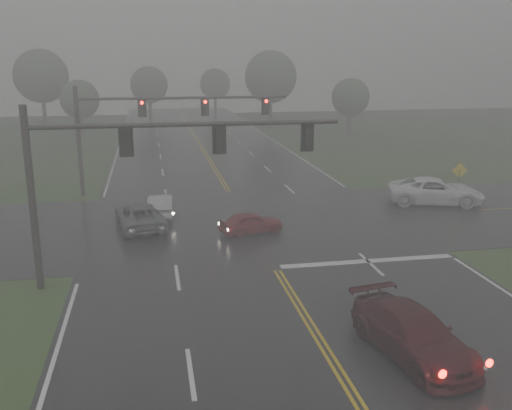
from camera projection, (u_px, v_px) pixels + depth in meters
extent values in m
cube|color=black|center=(253.00, 232.00, 31.58)|extent=(18.00, 160.00, 0.02)
cube|color=black|center=(247.00, 222.00, 33.48)|extent=(120.00, 14.00, 0.02)
cube|color=silver|center=(368.00, 262.00, 27.05)|extent=(8.50, 0.50, 0.01)
imported|color=#390A0F|center=(411.00, 355.00, 18.55)|extent=(3.04, 5.53, 1.52)
imported|color=maroon|center=(251.00, 233.00, 31.41)|extent=(3.74, 2.25, 1.19)
imported|color=#9EA0A6|center=(161.00, 216.00, 34.75)|extent=(1.60, 4.22, 1.37)
imported|color=#505257|center=(141.00, 229.00, 32.27)|extent=(3.13, 5.50, 1.45)
imported|color=white|center=(434.00, 204.00, 37.73)|extent=(6.70, 4.49, 1.71)
cylinder|color=black|center=(32.00, 200.00, 22.98)|extent=(0.30, 0.30, 7.63)
cylinder|color=black|center=(25.00, 126.00, 22.24)|extent=(0.19, 0.19, 0.85)
cylinder|color=black|center=(189.00, 124.00, 23.38)|extent=(12.77, 0.19, 0.19)
cube|color=black|center=(126.00, 141.00, 23.09)|extent=(0.36, 0.30, 1.11)
cube|color=black|center=(126.00, 141.00, 23.25)|extent=(0.58, 0.03, 1.33)
cube|color=black|center=(220.00, 139.00, 23.77)|extent=(0.36, 0.30, 1.11)
cube|color=black|center=(219.00, 138.00, 23.93)|extent=(0.58, 0.03, 1.33)
cube|color=black|center=(308.00, 137.00, 24.45)|extent=(0.36, 0.30, 1.11)
cube|color=black|center=(307.00, 136.00, 24.61)|extent=(0.58, 0.03, 1.33)
cylinder|color=black|center=(79.00, 142.00, 38.97)|extent=(0.29, 0.29, 7.57)
cylinder|color=black|center=(76.00, 98.00, 38.23)|extent=(0.19, 0.19, 0.84)
cylinder|color=black|center=(184.00, 98.00, 39.53)|extent=(14.49, 0.19, 0.19)
cube|color=black|center=(142.00, 108.00, 39.17)|extent=(0.36, 0.29, 1.10)
cube|color=black|center=(142.00, 107.00, 39.33)|extent=(0.58, 0.03, 1.31)
cylinder|color=#FF0C05|center=(142.00, 103.00, 38.93)|extent=(0.23, 0.06, 0.23)
cube|color=black|center=(205.00, 107.00, 39.94)|extent=(0.36, 0.29, 1.10)
cube|color=black|center=(205.00, 107.00, 40.10)|extent=(0.58, 0.03, 1.31)
cylinder|color=#FF0C05|center=(205.00, 102.00, 39.70)|extent=(0.23, 0.06, 0.23)
cube|color=black|center=(266.00, 106.00, 40.71)|extent=(0.36, 0.29, 1.10)
cube|color=black|center=(265.00, 106.00, 40.87)|extent=(0.58, 0.03, 1.31)
cylinder|color=#FF0C05|center=(266.00, 101.00, 40.47)|extent=(0.23, 0.06, 0.23)
cylinder|color=black|center=(458.00, 185.00, 38.53)|extent=(0.07, 0.07, 2.04)
cube|color=gold|center=(460.00, 170.00, 38.30)|extent=(1.06, 0.23, 1.07)
cylinder|color=#382F24|center=(82.00, 126.00, 69.17)|extent=(0.51, 0.51, 2.62)
sphere|color=#384A31|center=(80.00, 99.00, 68.36)|extent=(4.67, 4.67, 4.67)
cylinder|color=#382F24|center=(270.00, 113.00, 78.46)|extent=(0.51, 0.51, 3.97)
sphere|color=#384A31|center=(271.00, 77.00, 77.24)|extent=(7.06, 7.06, 7.06)
cylinder|color=#382F24|center=(150.00, 110.00, 86.70)|extent=(0.50, 0.50, 3.13)
sphere|color=#384A31|center=(149.00, 85.00, 85.74)|extent=(5.57, 5.57, 5.57)
cylinder|color=#382F24|center=(349.00, 123.00, 71.95)|extent=(0.60, 0.60, 2.66)
sphere|color=#384A31|center=(351.00, 97.00, 71.13)|extent=(4.73, 4.73, 4.73)
cylinder|color=#382F24|center=(45.00, 113.00, 77.74)|extent=(0.51, 0.51, 4.04)
sphere|color=#384A31|center=(41.00, 76.00, 76.50)|extent=(7.19, 7.19, 7.19)
cylinder|color=#382F24|center=(216.00, 105.00, 97.93)|extent=(0.51, 0.51, 2.92)
sphere|color=#384A31|center=(215.00, 84.00, 97.04)|extent=(5.19, 5.19, 5.19)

